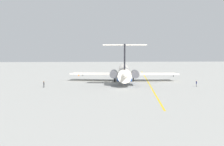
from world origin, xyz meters
The scene contains 9 objects.
ground centered at (0.00, 0.00, 0.00)m, with size 368.74×368.74×0.00m, color #9E9E99.
main_jetliner centered at (-6.96, 12.45, 3.20)m, with size 40.34×35.68×11.75m.
ground_crew_near_nose centered at (-21.64, -5.93, 1.14)m, with size 0.44×0.29×1.80m.
ground_crew_near_tail centered at (-20.14, 35.90, 1.12)m, with size 0.31×0.37×1.77m.
ground_crew_portside centered at (8.70, -9.05, 1.11)m, with size 0.28×0.43×1.74m.
ground_crew_starboard centered at (14.92, 26.69, 1.09)m, with size 0.32×0.35×1.73m.
safety_cone_nose centered at (14.87, 28.47, 0.28)m, with size 0.40×0.40×0.55m, color #EA590F.
safety_cone_wingtip centered at (16.48, 28.28, 0.28)m, with size 0.40×0.40×0.55m, color #EA590F.
taxiway_centreline centered at (-5.83, 4.44, 0.00)m, with size 90.81×0.36×0.01m, color gold.
Camera 1 is at (-91.27, 22.84, 9.35)m, focal length 41.80 mm.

